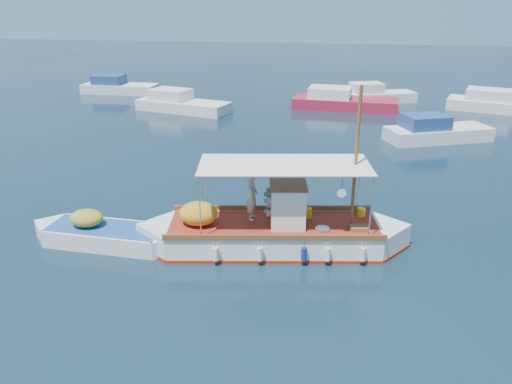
# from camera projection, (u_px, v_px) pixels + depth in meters

# --- Properties ---
(ground) EXTENTS (160.00, 160.00, 0.00)m
(ground) POSITION_uv_depth(u_px,v_px,m) (271.00, 240.00, 17.94)
(ground) COLOR black
(ground) RESTS_ON ground
(fishing_caique) EXTENTS (9.41, 3.63, 5.81)m
(fishing_caique) POSITION_uv_depth(u_px,v_px,m) (272.00, 233.00, 17.31)
(fishing_caique) COLOR white
(fishing_caique) RESTS_ON ground
(dinghy) EXTENTS (5.70, 1.82, 1.39)m
(dinghy) POSITION_uv_depth(u_px,v_px,m) (106.00, 236.00, 17.61)
(dinghy) COLOR white
(dinghy) RESTS_ON ground
(bg_boat_nw) EXTENTS (7.57, 4.24, 1.80)m
(bg_boat_nw) POSITION_uv_depth(u_px,v_px,m) (181.00, 105.00, 37.81)
(bg_boat_nw) COLOR silver
(bg_boat_nw) RESTS_ON ground
(bg_boat_n) EXTENTS (8.15, 3.46, 1.80)m
(bg_boat_n) POSITION_uv_depth(u_px,v_px,m) (342.00, 102.00, 38.73)
(bg_boat_n) COLOR maroon
(bg_boat_n) RESTS_ON ground
(bg_boat_ne) EXTENTS (6.66, 4.42, 1.80)m
(bg_boat_ne) POSITION_uv_depth(u_px,v_px,m) (435.00, 133.00, 30.10)
(bg_boat_ne) COLOR silver
(bg_boat_ne) RESTS_ON ground
(bg_boat_e) EXTENTS (8.75, 5.00, 1.80)m
(bg_boat_e) POSITION_uv_depth(u_px,v_px,m) (503.00, 105.00, 37.63)
(bg_boat_e) COLOR silver
(bg_boat_e) RESTS_ON ground
(bg_boat_far_w) EXTENTS (6.64, 2.33, 1.80)m
(bg_boat_far_w) POSITION_uv_depth(u_px,v_px,m) (118.00, 88.00, 44.80)
(bg_boat_far_w) COLOR silver
(bg_boat_far_w) RESTS_ON ground
(bg_boat_far_n) EXTENTS (6.58, 4.05, 1.80)m
(bg_boat_far_n) POSITION_uv_depth(u_px,v_px,m) (374.00, 96.00, 40.97)
(bg_boat_far_n) COLOR silver
(bg_boat_far_n) RESTS_ON ground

